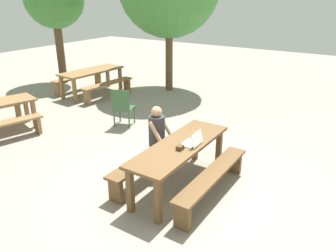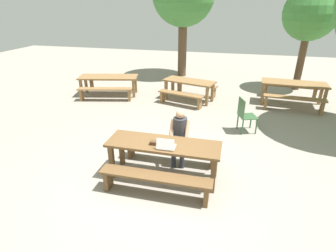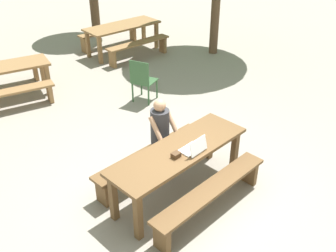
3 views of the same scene
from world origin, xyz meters
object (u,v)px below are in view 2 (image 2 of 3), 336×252
Objects in this scene: small_pouch at (153,143)px; picnic_table_distant at (189,84)px; picnic_table_rear at (294,86)px; tree_right at (311,14)px; picnic_table_front at (163,148)px; plastic_chair at (245,115)px; person_seated at (180,134)px; picnic_table_mid at (108,79)px; laptop at (166,146)px.

small_pouch reaches higher than picnic_table_distant.
tree_right is at bearing 80.18° from picnic_table_rear.
picnic_table_rear is at bearing 57.33° from small_pouch.
picnic_table_front is 8.30m from tree_right.
tree_right is (0.49, 1.96, 2.16)m from picnic_table_rear.
picnic_table_front is 0.25m from small_pouch.
picnic_table_distant is at bearing 20.87° from plastic_chair.
person_seated reaches higher than picnic_table_mid.
person_seated is at bearing -99.89° from laptop.
picnic_table_rear is at bearing -51.34° from plastic_chair.
person_seated reaches higher than plastic_chair.
person_seated is 0.65× the size of picnic_table_distant.
person_seated reaches higher than picnic_table_distant.
picnic_table_front is at bearing -62.73° from laptop.
picnic_table_mid is at bearing 125.91° from picnic_table_front.
person_seated reaches higher than picnic_table_front.
picnic_table_rear is 2.96m from tree_right.
picnic_table_mid is 7.78m from tree_right.
laptop is 0.28m from small_pouch.
small_pouch is at bearing -119.72° from person_seated.
small_pouch reaches higher than picnic_table_rear.
picnic_table_distant is at bearing 91.63° from small_pouch.
picnic_table_front is 5.70m from picnic_table_mid.
tree_right reaches higher than picnic_table_rear.
person_seated is (0.20, 0.56, 0.06)m from picnic_table_front.
laptop reaches higher than picnic_table_rear.
small_pouch is at bearing -118.36° from picnic_table_rear.
picnic_table_front is 2.32× the size of plastic_chair.
person_seated is at bearing -118.01° from tree_right.
tree_right is (2.11, 4.57, 2.33)m from plastic_chair.
plastic_chair is at bearing -120.31° from laptop.
person_seated is at bearing -118.76° from picnic_table_rear.
picnic_table_front is at bearing -66.99° from picnic_table_mid.
laptop is 0.75m from person_seated.
picnic_table_front is 0.59m from person_seated.
plastic_chair is (1.58, 2.54, -0.16)m from picnic_table_front.
picnic_table_front is at bearing 30.42° from small_pouch.
laptop is at bearing -98.17° from person_seated.
laptop is at bearing -69.66° from picnic_table_distant.
picnic_table_front is 3.00m from plastic_chair.
plastic_chair is at bearing -33.98° from picnic_table_distant.
picnic_table_distant is at bearing -169.35° from picnic_table_rear.
tree_right is at bearing 6.60° from picnic_table_mid.
plastic_chair reaches higher than picnic_table_front.
small_pouch is 6.24m from picnic_table_rear.
small_pouch is at bearing -72.77° from picnic_table_distant.
picnic_table_distant is (-0.51, 4.21, -0.12)m from person_seated.
plastic_chair reaches higher than picnic_table_mid.
picnic_table_distant is at bearing 93.74° from picnic_table_front.
laptop is 0.15× the size of picnic_table_mid.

